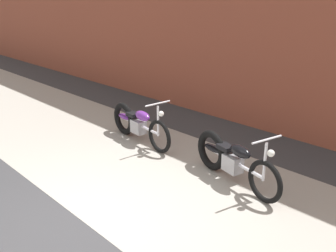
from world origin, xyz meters
name	(u,v)px	position (x,y,z in m)	size (l,w,h in m)	color
ground_plane	(87,225)	(0.00, 0.00, 0.00)	(80.00, 80.00, 0.00)	#38383A
sidewalk_slab	(175,181)	(0.00, 1.75, 0.00)	(36.00, 3.50, 0.01)	#9E998E
brick_building_wall	(292,14)	(0.00, 5.20, 2.59)	(36.00, 0.50, 5.18)	brown
motorcycle_purple	(136,123)	(-1.87, 2.48, 0.40)	(2.00, 0.60, 1.03)	black
motorcycle_black	(230,159)	(0.59, 2.44, 0.40)	(1.98, 0.73, 1.03)	black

